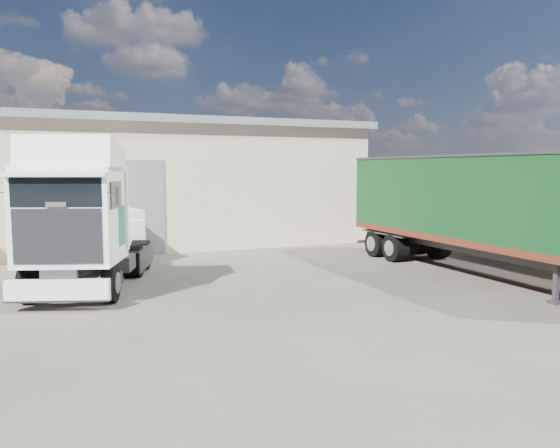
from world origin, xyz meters
name	(u,v)px	position (x,y,z in m)	size (l,w,h in m)	color
ground	(256,320)	(0.00, 0.00, 0.00)	(120.00, 120.00, 0.00)	#292622
warehouse	(0,183)	(-6.00, 16.00, 2.66)	(30.60, 12.60, 5.42)	beige
brick_boundary_wall	(475,220)	(11.50, 6.00, 1.25)	(0.35, 26.00, 2.50)	brown
tractor_unit	(81,229)	(-3.28, 4.25, 1.71)	(4.11, 6.35, 4.06)	black
box_trailer	(479,202)	(8.07, 2.12, 2.25)	(2.48, 11.12, 3.69)	#2D2D30
panel_van	(97,233)	(-2.49, 9.61, 0.98)	(2.90, 4.94, 1.89)	black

